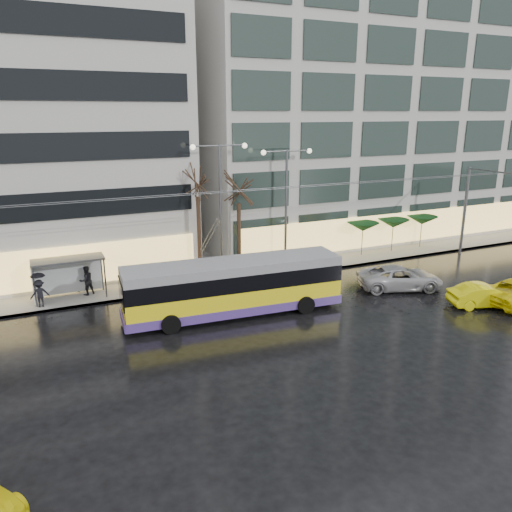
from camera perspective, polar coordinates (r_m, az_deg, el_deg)
ground at (r=25.18m, az=0.59°, el=-10.18°), size 140.00×140.00×0.00m
sidewalk at (r=37.98m, az=-5.63°, el=-0.90°), size 80.00×10.00×0.15m
kerb at (r=33.56m, az=-2.86°, el=-3.17°), size 80.00×0.10×0.15m
building_right at (r=48.72m, az=12.02°, el=17.57°), size 32.00×14.00×25.00m
trolleybus at (r=28.25m, az=-2.53°, el=-3.75°), size 12.55×5.23×5.75m
catenary at (r=31.06m, az=-3.93°, el=3.25°), size 42.24×5.12×7.00m
bus_shelter at (r=32.47m, az=-21.32°, el=-1.46°), size 4.20×1.60×2.51m
street_lamp_near at (r=33.71m, az=-4.11°, el=7.28°), size 3.96×0.36×9.03m
street_lamp_far at (r=35.78m, az=3.48°, el=7.36°), size 3.96×0.36×8.53m
tree_a at (r=33.26m, az=-6.72°, el=9.00°), size 3.20×3.20×8.40m
tree_b at (r=34.56m, az=-2.01°, el=8.21°), size 3.20×3.20×7.70m
parasol_a at (r=40.25m, az=12.12°, el=3.28°), size 2.50×2.50×2.65m
parasol_b at (r=42.08m, az=15.43°, el=3.61°), size 2.50×2.50×2.65m
parasol_c at (r=44.03m, az=18.45°, el=3.90°), size 2.50×2.50×2.65m
taxi_b at (r=32.62m, az=24.64°, el=-4.13°), size 4.40×2.66×1.37m
sedan_silver at (r=33.91m, az=16.14°, el=-2.38°), size 5.97×4.19×1.51m
pedestrian_a at (r=33.39m, az=-19.56°, el=-1.53°), size 1.22×1.24×2.19m
pedestrian_b at (r=32.81m, az=-18.82°, el=-2.66°), size 1.09×0.97×1.85m
pedestrian_c at (r=31.71m, az=-23.54°, el=-3.45°), size 1.15×0.94×2.11m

